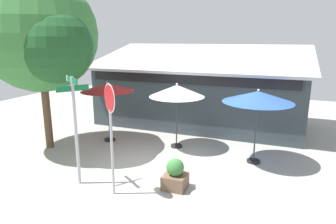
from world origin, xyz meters
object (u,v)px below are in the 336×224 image
object	(u,v)px
street_sign_post	(75,120)
stop_sign	(111,120)
shade_tree	(42,36)
sidewalk_planter	(175,175)
patio_umbrella_royal_blue_right	(258,97)
patio_umbrella_crimson_left	(107,88)
patio_umbrella_ivory_center	(177,91)

from	to	relation	value
street_sign_post	stop_sign	xyz separation A→B (m)	(1.26, -0.18, 0.18)
stop_sign	shade_tree	distance (m)	5.03
shade_tree	sidewalk_planter	size ratio (longest dim) A/B	7.22
patio_umbrella_royal_blue_right	shade_tree	world-z (taller)	shade_tree
stop_sign	sidewalk_planter	size ratio (longest dim) A/B	3.45
stop_sign	patio_umbrella_crimson_left	xyz separation A→B (m)	(-2.47, 3.74, 0.11)
stop_sign	patio_umbrella_ivory_center	xyz separation A→B (m)	(0.35, 4.04, 0.11)
patio_umbrella_crimson_left	shade_tree	size ratio (longest dim) A/B	0.39
sidewalk_planter	shade_tree	bearing A→B (deg)	167.29
patio_umbrella_crimson_left	shade_tree	xyz separation A→B (m)	(-1.56, -1.59, 1.99)
shade_tree	patio_umbrella_crimson_left	bearing A→B (deg)	45.53
stop_sign	sidewalk_planter	bearing A→B (deg)	32.44
street_sign_post	stop_sign	size ratio (longest dim) A/B	1.03
patio_umbrella_ivory_center	sidewalk_planter	world-z (taller)	patio_umbrella_ivory_center
stop_sign	patio_umbrella_crimson_left	world-z (taller)	stop_sign
patio_umbrella_ivory_center	stop_sign	bearing A→B (deg)	-95.00
patio_umbrella_ivory_center	sidewalk_planter	size ratio (longest dim) A/B	2.85
patio_umbrella_ivory_center	patio_umbrella_royal_blue_right	xyz separation A→B (m)	(2.95, -0.45, 0.06)
street_sign_post	patio_umbrella_royal_blue_right	size ratio (longest dim) A/B	1.23
street_sign_post	patio_umbrella_royal_blue_right	xyz separation A→B (m)	(4.57, 3.42, 0.35)
patio_umbrella_crimson_left	patio_umbrella_royal_blue_right	distance (m)	5.77
patio_umbrella_crimson_left	patio_umbrella_ivory_center	world-z (taller)	patio_umbrella_ivory_center
patio_umbrella_royal_blue_right	shade_tree	bearing A→B (deg)	-168.83
patio_umbrella_crimson_left	patio_umbrella_royal_blue_right	size ratio (longest dim) A/B	0.97
patio_umbrella_crimson_left	patio_umbrella_ivory_center	bearing A→B (deg)	6.16
patio_umbrella_ivory_center	patio_umbrella_crimson_left	bearing A→B (deg)	-173.84
stop_sign	patio_umbrella_crimson_left	bearing A→B (deg)	123.42
patio_umbrella_royal_blue_right	sidewalk_planter	size ratio (longest dim) A/B	2.88
street_sign_post	sidewalk_planter	xyz separation A→B (m)	(2.70, 0.74, -1.53)
sidewalk_planter	patio_umbrella_royal_blue_right	bearing A→B (deg)	55.16
street_sign_post	stop_sign	distance (m)	1.29
stop_sign	shade_tree	world-z (taller)	shade_tree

